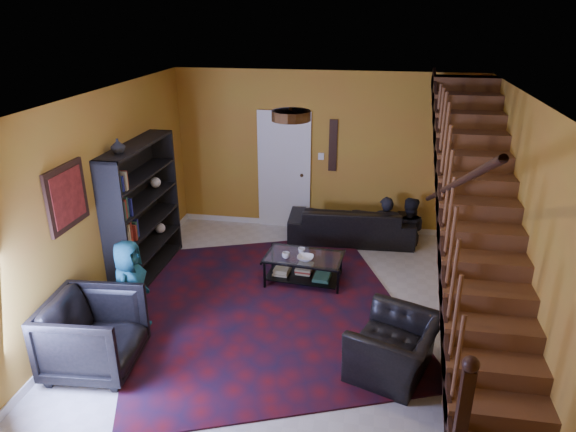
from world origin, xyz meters
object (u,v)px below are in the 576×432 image
at_px(armchair_left, 94,334).
at_px(armchair_right, 395,347).
at_px(sofa, 351,223).
at_px(coffee_table, 304,267).
at_px(bookshelf, 144,213).

relative_size(armchair_left, armchair_right, 0.98).
relative_size(sofa, armchair_left, 2.22).
relative_size(sofa, coffee_table, 1.83).
bearing_deg(armchair_right, coffee_table, -125.08).
xyz_separation_m(armchair_left, armchair_right, (3.25, 0.48, -0.12)).
bearing_deg(bookshelf, armchair_right, -25.56).
xyz_separation_m(sofa, coffee_table, (-0.59, -1.60, -0.07)).
height_order(sofa, armchair_right, armchair_right).
bearing_deg(armchair_right, armchair_left, -61.27).
relative_size(bookshelf, armchair_left, 2.09).
relative_size(bookshelf, armchair_right, 2.05).
bearing_deg(armchair_left, armchair_right, -86.16).
bearing_deg(armchair_left, coffee_table, -45.44).
distance_m(bookshelf, armchair_left, 2.29).
distance_m(bookshelf, armchair_right, 4.05).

